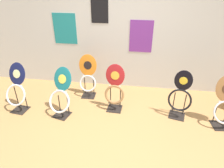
# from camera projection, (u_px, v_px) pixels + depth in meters

# --- Properties ---
(ground_plane) EXTENTS (14.00, 14.00, 0.00)m
(ground_plane) POSITION_uv_depth(u_px,v_px,m) (112.00, 145.00, 3.11)
(ground_plane) COLOR #B7844C
(wall_back) EXTENTS (8.00, 0.07, 2.60)m
(wall_back) POSITION_uv_depth(u_px,v_px,m) (125.00, 31.00, 4.18)
(wall_back) COLOR silver
(wall_back) RESTS_ON ground_plane
(toilet_seat_display_teal_sax) EXTENTS (0.48, 0.48, 0.90)m
(toilet_seat_display_teal_sax) POSITION_uv_depth(u_px,v_px,m) (61.00, 95.00, 3.61)
(toilet_seat_display_teal_sax) COLOR black
(toilet_seat_display_teal_sax) RESTS_ON ground_plane
(toilet_seat_display_jazz_black) EXTENTS (0.43, 0.34, 0.92)m
(toilet_seat_display_jazz_black) POSITION_uv_depth(u_px,v_px,m) (180.00, 97.00, 3.55)
(toilet_seat_display_jazz_black) COLOR black
(toilet_seat_display_jazz_black) RESTS_ON ground_plane
(toilet_seat_display_navy_moon) EXTENTS (0.44, 0.41, 0.92)m
(toilet_seat_display_navy_moon) POSITION_uv_depth(u_px,v_px,m) (17.00, 89.00, 3.73)
(toilet_seat_display_navy_moon) COLOR black
(toilet_seat_display_navy_moon) RESTS_ON ground_plane
(toilet_seat_display_orange_sun) EXTENTS (0.37, 0.28, 0.92)m
(toilet_seat_display_orange_sun) POSITION_uv_depth(u_px,v_px,m) (88.00, 77.00, 4.19)
(toilet_seat_display_orange_sun) COLOR black
(toilet_seat_display_orange_sun) RESTS_ON ground_plane
(toilet_seat_display_crimson_swirl) EXTENTS (0.38, 0.29, 0.93)m
(toilet_seat_display_crimson_swirl) POSITION_uv_depth(u_px,v_px,m) (115.00, 89.00, 3.74)
(toilet_seat_display_crimson_swirl) COLOR black
(toilet_seat_display_crimson_swirl) RESTS_ON ground_plane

